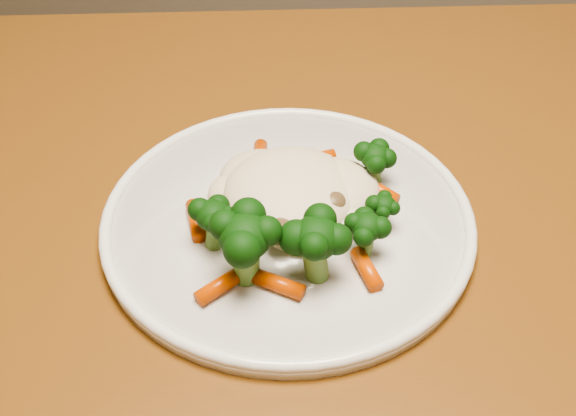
% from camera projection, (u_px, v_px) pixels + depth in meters
% --- Properties ---
extents(dining_table, '(1.33, 1.01, 0.75)m').
position_uv_depth(dining_table, '(194.00, 323.00, 0.64)').
color(dining_table, brown).
rests_on(dining_table, ground).
extents(plate, '(0.30, 0.30, 0.01)m').
position_uv_depth(plate, '(288.00, 221.00, 0.59)').
color(plate, white).
rests_on(plate, dining_table).
extents(meal, '(0.17, 0.19, 0.05)m').
position_uv_depth(meal, '(292.00, 204.00, 0.56)').
color(meal, '#F0E3C0').
rests_on(meal, plate).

